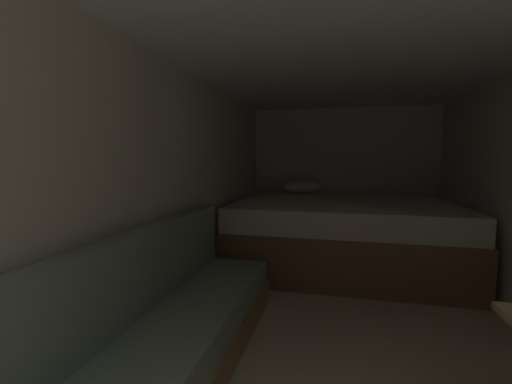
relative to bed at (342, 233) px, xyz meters
name	(u,v)px	position (x,y,z in m)	size (l,w,h in m)	color
ground_plane	(344,329)	(0.01, -1.53, -0.39)	(7.02, 7.02, 0.00)	beige
wall_back	(342,177)	(0.01, 1.00, 0.60)	(2.65, 0.05, 1.97)	beige
wall_left	(179,193)	(-1.30, -1.53, 0.60)	(0.05, 5.02, 1.97)	beige
ceiling_slab	(352,50)	(0.01, -1.53, 1.61)	(2.65, 5.02, 0.05)	white
bed	(342,233)	(0.00, 0.00, 0.00)	(2.43, 1.87, 0.96)	brown
sofa_left	(160,341)	(-1.00, -2.41, -0.12)	(0.62, 2.49, 0.84)	#9E7247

